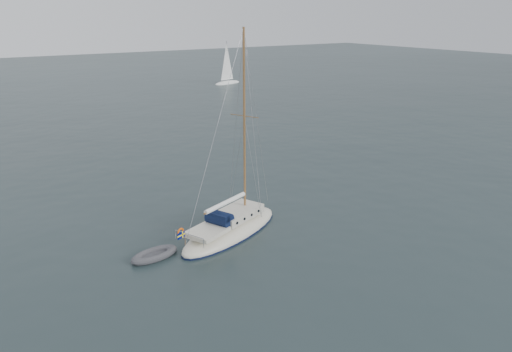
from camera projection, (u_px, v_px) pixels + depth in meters
ground at (252, 234)px, 31.87m from camera, size 300.00×300.00×0.00m
sailboat at (231, 219)px, 31.67m from camera, size 9.32×2.79×13.27m
dinghy at (154, 255)px, 28.74m from camera, size 2.96×1.34×0.42m
distant_yacht_b at (227, 65)px, 97.40m from camera, size 6.48×3.46×8.59m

